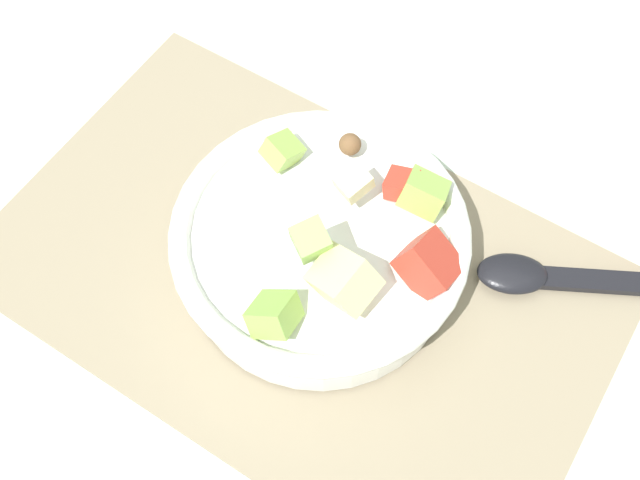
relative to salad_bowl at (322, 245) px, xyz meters
name	(u,v)px	position (x,y,z in m)	size (l,w,h in m)	color
ground_plane	(300,276)	(0.01, 0.01, -0.04)	(2.40, 2.40, 0.00)	silver
placemat	(300,274)	(0.01, 0.01, -0.04)	(0.49, 0.31, 0.01)	gray
salad_bowl	(322,245)	(0.00, 0.00, 0.00)	(0.23, 0.23, 0.11)	white
serving_spoon	(559,278)	(-0.17, -0.09, -0.03)	(0.19, 0.12, 0.01)	black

